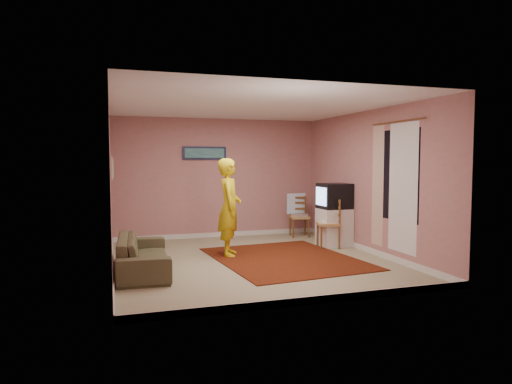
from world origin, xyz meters
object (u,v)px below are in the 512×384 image
object	(u,v)px
tv_cabinet	(334,227)
chair_b	(328,218)
chair_a	(299,212)
sofa	(143,254)
person	(229,207)
crt_tv	(334,196)

from	to	relation	value
tv_cabinet	chair_b	bearing A→B (deg)	-146.70
chair_a	sofa	bearing A→B (deg)	-137.10
chair_a	person	xyz separation A→B (m)	(-1.98, -1.49, 0.32)
tv_cabinet	crt_tv	world-z (taller)	crt_tv
crt_tv	person	distance (m)	2.22
chair_a	chair_b	distance (m)	1.35
tv_cabinet	crt_tv	xyz separation A→B (m)	(-0.01, -0.00, 0.62)
tv_cabinet	sofa	xyz separation A→B (m)	(-3.75, -1.03, -0.10)
chair_a	sofa	distance (m)	4.20
chair_a	person	world-z (taller)	person
crt_tv	person	bearing A→B (deg)	-174.38
tv_cabinet	chair_a	distance (m)	1.26
crt_tv	tv_cabinet	bearing A→B (deg)	-0.00
chair_b	sofa	world-z (taller)	chair_b
chair_b	person	xyz separation A→B (m)	(-2.01, -0.14, 0.28)
chair_b	chair_a	bearing A→B (deg)	-164.68
crt_tv	sofa	world-z (taller)	crt_tv
tv_cabinet	chair_b	size ratio (longest dim) A/B	1.44
chair_a	person	distance (m)	2.50
crt_tv	person	xyz separation A→B (m)	(-2.20, -0.27, -0.13)
sofa	tv_cabinet	bearing A→B (deg)	-71.50
tv_cabinet	chair_a	size ratio (longest dim) A/B	1.53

